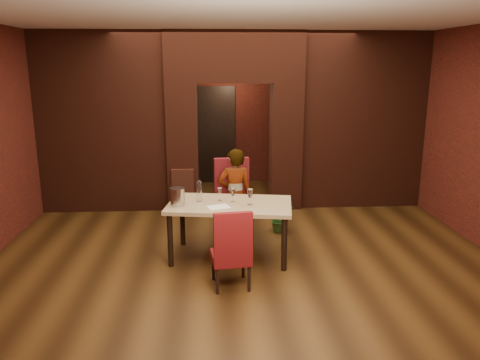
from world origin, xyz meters
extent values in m
plane|color=#452B11|center=(0.00, 0.00, 0.00)|extent=(8.00, 8.00, 0.00)
cube|color=silver|center=(0.00, 0.00, 3.20)|extent=(7.00, 8.00, 0.04)
cube|color=maroon|center=(0.00, 4.00, 1.60)|extent=(7.00, 0.04, 3.20)
cube|color=maroon|center=(0.00, -4.00, 1.60)|extent=(7.00, 0.04, 3.20)
cube|color=maroon|center=(-0.95, 2.00, 1.15)|extent=(0.55, 0.55, 2.30)
cube|color=maroon|center=(0.95, 2.00, 1.15)|extent=(0.55, 0.55, 2.30)
cube|color=maroon|center=(0.00, 2.00, 2.75)|extent=(2.45, 0.55, 0.90)
cube|color=maroon|center=(-2.36, 2.00, 1.60)|extent=(2.28, 0.35, 3.20)
cube|color=maroon|center=(2.36, 2.00, 1.60)|extent=(2.28, 0.35, 3.20)
cube|color=#AA4931|center=(-0.95, 1.71, 0.55)|extent=(0.40, 0.03, 0.50)
cube|color=black|center=(-0.40, 3.94, 1.05)|extent=(0.90, 0.08, 2.10)
cube|color=black|center=(-0.40, 3.90, 1.05)|extent=(1.02, 0.04, 2.22)
cube|color=tan|center=(-0.19, -0.37, 0.39)|extent=(1.79, 1.18, 0.78)
cube|color=maroon|center=(-0.08, 0.43, 0.60)|extent=(0.62, 0.62, 1.21)
cube|color=maroon|center=(-0.21, -1.26, 0.50)|extent=(0.50, 0.50, 0.99)
imported|color=white|center=(-0.08, 0.32, 0.71)|extent=(0.55, 0.39, 1.42)
cube|color=white|center=(-0.34, -0.55, 0.78)|extent=(0.33, 0.29, 0.00)
cylinder|color=#ABABB2|center=(-0.89, -0.43, 0.90)|extent=(0.20, 0.20, 0.24)
cylinder|color=silver|center=(-0.60, -0.26, 0.93)|extent=(0.07, 0.07, 0.30)
imported|color=#2D5C23|center=(0.65, 0.59, 0.21)|extent=(0.51, 0.50, 0.42)
camera|label=1|loc=(-0.43, -6.49, 2.63)|focal=35.00mm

